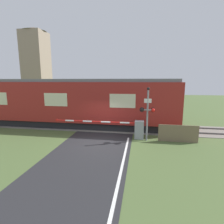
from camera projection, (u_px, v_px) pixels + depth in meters
name	position (u px, v px, depth m)	size (l,w,h in m)	color
ground_plane	(98.00, 141.00, 11.18)	(80.00, 80.00, 0.00)	#4C6033
track_bed	(108.00, 127.00, 14.58)	(36.00, 3.20, 0.13)	slate
train	(64.00, 102.00, 14.84)	(18.73, 2.86, 3.97)	black
crossing_barrier	(131.00, 128.00, 11.70)	(6.24, 0.44, 1.23)	gray
signal_post	(147.00, 111.00, 11.04)	(1.00, 0.26, 3.44)	gray
distant_building	(36.00, 64.00, 36.36)	(4.92, 4.92, 14.45)	gray
roadside_fence	(178.00, 134.00, 11.01)	(2.44, 0.06, 1.10)	#726047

